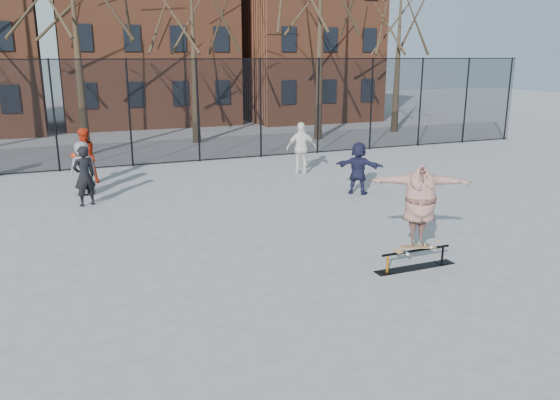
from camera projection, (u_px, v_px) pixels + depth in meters
name	position (u px, v px, depth m)	size (l,w,h in m)	color
ground	(312.00, 294.00, 9.64)	(100.00, 100.00, 0.00)	slate
skate_rail	(415.00, 261.00, 10.79)	(1.76, 0.27, 0.39)	black
skateboard	(417.00, 247.00, 10.72)	(0.86, 0.21, 0.10)	olive
skater	(420.00, 205.00, 10.50)	(1.97, 0.54, 1.61)	#4D3B95
bystander_grey	(83.00, 168.00, 16.27)	(0.80, 0.52, 1.64)	slate
bystander_black	(84.00, 176.00, 15.12)	(0.61, 0.40, 1.69)	black
bystander_red	(84.00, 156.00, 17.70)	(0.89, 0.69, 1.83)	red
bystander_white	(301.00, 148.00, 19.26)	(1.07, 0.45, 1.83)	silver
bystander_navy	(358.00, 168.00, 16.44)	(1.48, 0.47, 1.59)	#1C1C38
fence	(167.00, 111.00, 20.76)	(34.03, 0.07, 4.00)	black
rowhouses	(133.00, 20.00, 31.64)	(29.00, 7.00, 13.00)	brown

